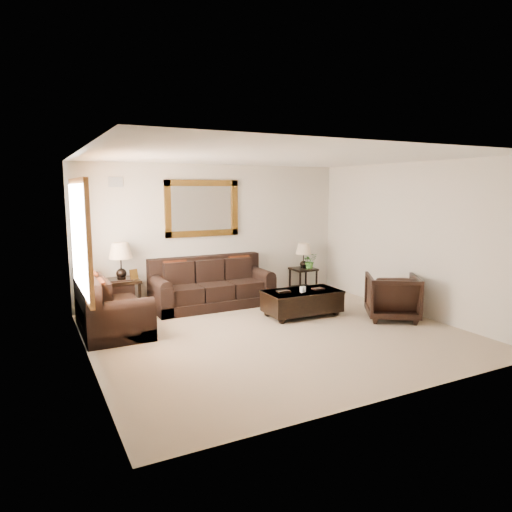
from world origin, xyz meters
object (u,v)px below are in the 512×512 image
end_table_left (121,268)px  armchair (392,294)px  coffee_table (302,300)px  sofa (211,288)px  end_table_right (303,260)px  loveseat (109,310)px

end_table_left → armchair: bearing=-30.1°
end_table_left → coffee_table: 3.24m
sofa → coffee_table: 1.82m
armchair → end_table_left: bearing=3.2°
sofa → end_table_right: end_table_right is taller
armchair → end_table_right: bearing=-50.9°
sofa → end_table_right: bearing=4.3°
sofa → armchair: (2.45, -2.26, 0.09)m
sofa → loveseat: bearing=-159.2°
end_table_left → armchair: (4.09, -2.37, -0.42)m
sofa → armchair: sofa is taller
loveseat → end_table_left: bearing=-23.3°
coffee_table → sofa: bearing=132.2°
loveseat → end_table_left: end_table_left is taller
sofa → end_table_left: end_table_left is taller
end_table_left → end_table_right: 3.85m
loveseat → coffee_table: size_ratio=1.20×
loveseat → coffee_table: loveseat is taller
coffee_table → armchair: armchair is taller
end_table_left → coffee_table: size_ratio=0.95×
loveseat → end_table_right: size_ratio=1.53×
sofa → end_table_left: bearing=176.2°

